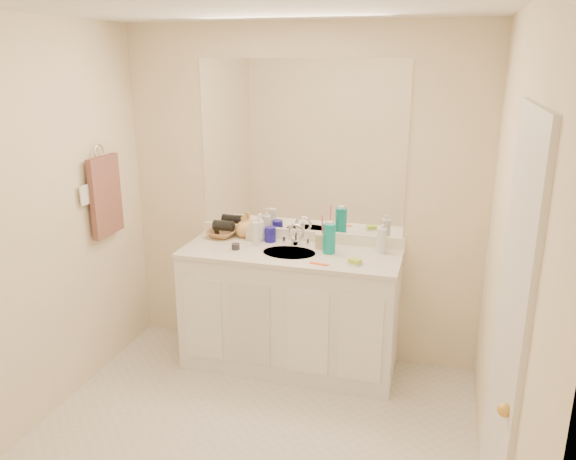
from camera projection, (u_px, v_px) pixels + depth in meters
The scene contains 31 objects.
floor at pixel (241, 455), 3.19m from camera, with size 2.60×2.60×0.00m, color silver.
ceiling at pixel (228, 1), 2.48m from camera, with size 2.60×2.60×0.02m, color white.
wall_back at pixel (300, 197), 4.03m from camera, with size 2.60×0.02×2.40m, color #F5E3C0.
wall_front at pixel (75, 400), 1.64m from camera, with size 2.60×0.02×2.40m, color #F5E3C0.
wall_left at pixel (21, 235), 3.18m from camera, with size 0.02×2.60×2.40m, color #F5E3C0.
wall_right at pixel (509, 283), 2.50m from camera, with size 0.02×2.60×2.40m, color #F5E3C0.
vanity_cabinet at pixel (290, 312), 4.01m from camera, with size 1.50×0.55×0.85m, color white.
countertop at pixel (290, 254), 3.88m from camera, with size 1.52×0.57×0.03m, color silver.
backsplash at pixel (300, 235), 4.10m from camera, with size 1.52×0.03×0.08m, color white.
sink_basin at pixel (289, 254), 3.86m from camera, with size 0.37×0.37×0.02m, color beige.
faucet at pixel (296, 237), 4.00m from camera, with size 0.02×0.02×0.11m, color silver.
mirror at pixel (300, 148), 3.92m from camera, with size 1.48×0.01×1.20m, color white.
blue_mug at pixel (270, 234), 4.07m from camera, with size 0.08×0.08×0.11m, color #1A1590.
tan_cup at pixel (321, 241), 3.92m from camera, with size 0.08×0.08×0.11m, color #CAB68F.
toothbrush at pixel (322, 228), 3.89m from camera, with size 0.01×0.01×0.19m, color #FF436B.
mouthwash_bottle at pixel (329, 238), 3.82m from camera, with size 0.09×0.09×0.21m, color #0C9086.
clear_pump_bottle at pixel (382, 241), 3.82m from camera, with size 0.06×0.06×0.17m, color silver.
soap_dish at pixel (355, 264), 3.63m from camera, with size 0.09×0.07×0.01m, color silver.
green_soap at pixel (355, 261), 3.62m from camera, with size 0.07×0.05×0.03m, color #A1C530.
orange_comb at pixel (319, 264), 3.63m from camera, with size 0.13×0.03×0.01m, color #F25419.
dark_jar at pixel (236, 247), 3.91m from camera, with size 0.06×0.06×0.04m, color #27262B.
extra_white_bottle at pixel (256, 234), 3.98m from camera, with size 0.05×0.05×0.17m, color white.
soap_bottle_white at pixel (260, 227), 4.09m from camera, with size 0.08×0.08×0.20m, color white.
soap_bottle_cream at pixel (252, 231), 4.09m from camera, with size 0.07×0.07×0.15m, color beige.
soap_bottle_yellow at pixel (244, 226), 4.17m from camera, with size 0.13×0.13×0.17m, color #DBA755.
wicker_basket at pixel (221, 234), 4.18m from camera, with size 0.21×0.21×0.05m, color #A07240.
hair_dryer at pixel (224, 226), 4.16m from camera, with size 0.08×0.08×0.15m, color black.
towel_ring at pixel (99, 152), 3.78m from camera, with size 0.11×0.11×0.01m, color silver.
hand_towel at pixel (106, 196), 3.86m from camera, with size 0.04×0.32×0.55m, color brown.
switch_plate at pixel (85, 195), 3.67m from camera, with size 0.01×0.09×0.13m, color white.
door at pixel (506, 355), 2.28m from camera, with size 0.02×0.82×2.00m, color silver.
Camera 1 is at (0.99, -2.50, 2.16)m, focal length 35.00 mm.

